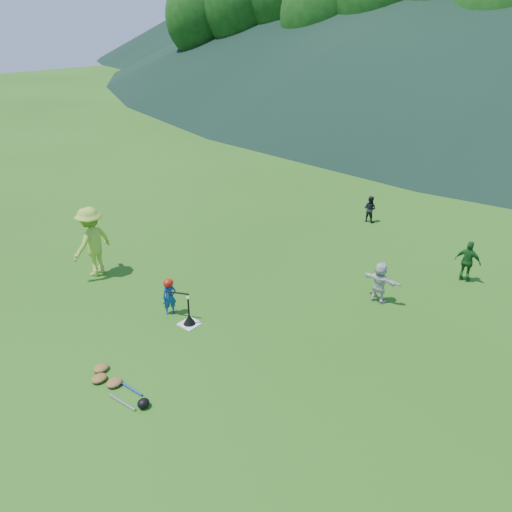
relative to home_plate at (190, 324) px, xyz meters
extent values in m
plane|color=#285413|center=(0.00, 0.00, -0.01)|extent=(120.00, 120.00, 0.00)
cube|color=silver|center=(0.00, 0.00, 0.00)|extent=(0.45, 0.45, 0.02)
sphere|color=white|center=(0.00, 0.00, 0.73)|extent=(0.08, 0.08, 0.08)
imported|color=navy|center=(-0.73, 0.04, 0.46)|extent=(0.36, 0.41, 0.94)
imported|color=#A0CA3B|center=(-3.97, 0.09, 1.00)|extent=(0.98, 1.42, 2.01)
imported|color=black|center=(0.09, 8.73, 0.47)|extent=(0.47, 0.37, 0.96)
imported|color=#1A581F|center=(4.31, 6.47, 0.59)|extent=(0.71, 0.32, 1.19)
imported|color=silver|center=(2.97, 3.89, 0.55)|extent=(1.04, 0.34, 1.12)
cone|color=black|center=(0.00, 0.00, 0.10)|extent=(0.30, 0.30, 0.18)
cylinder|color=black|center=(0.00, 0.00, 0.44)|extent=(0.04, 0.04, 0.50)
ellipsoid|color=#B6150C|center=(-0.73, 0.04, 0.85)|extent=(0.24, 0.26, 0.22)
cylinder|color=black|center=(-0.43, 0.04, 0.69)|extent=(0.59, 0.28, 0.07)
ellipsoid|color=olive|center=(0.10, -2.61, 0.05)|extent=(0.28, 0.34, 0.13)
ellipsoid|color=olive|center=(0.45, -2.49, 0.05)|extent=(0.28, 0.34, 0.13)
ellipsoid|color=olive|center=(-0.15, -2.39, 0.05)|extent=(0.28, 0.34, 0.13)
cylinder|color=silver|center=(1.00, -2.71, 0.02)|extent=(0.72, 0.11, 0.06)
cylinder|color=#263FA5|center=(0.80, -2.36, 0.02)|extent=(0.68, 0.08, 0.05)
ellipsoid|color=black|center=(1.40, -2.51, 0.08)|extent=(0.22, 0.24, 0.19)
cylinder|color=gray|center=(-35.00, 28.00, 0.59)|extent=(0.07, 0.07, 1.30)
cylinder|color=#382314|center=(-32.00, 32.00, 1.56)|extent=(0.56, 0.56, 3.15)
ellipsoid|color=#164711|center=(-32.00, 32.00, 6.56)|extent=(6.84, 6.84, 7.87)
cylinder|color=#382314|center=(-27.20, 33.50, 1.86)|extent=(0.56, 0.56, 3.74)
ellipsoid|color=#164711|center=(-27.20, 33.50, 7.80)|extent=(8.13, 8.13, 9.35)
cylinder|color=#382314|center=(-22.40, 35.00, 2.16)|extent=(0.56, 0.56, 4.34)
cylinder|color=#382314|center=(-17.60, 32.00, 1.58)|extent=(0.56, 0.56, 3.18)
ellipsoid|color=#164711|center=(-17.60, 32.00, 6.63)|extent=(6.92, 6.92, 7.95)
cylinder|color=#382314|center=(-12.80, 33.50, 1.88)|extent=(0.56, 0.56, 3.78)
cylinder|color=#382314|center=(-8.00, 35.00, 2.18)|extent=(0.56, 0.56, 4.38)
cylinder|color=#382314|center=(-3.20, 32.00, 1.60)|extent=(0.56, 0.56, 3.22)
ellipsoid|color=#164711|center=(-3.20, 32.00, 6.71)|extent=(6.99, 6.99, 8.04)
camera|label=1|loc=(7.71, -6.72, 6.72)|focal=35.00mm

